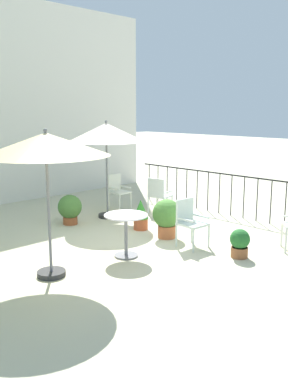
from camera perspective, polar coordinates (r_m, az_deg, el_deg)
ground_plane at (r=8.45m, az=-1.31°, el=-6.50°), size 60.00×60.00×0.00m
villa_facade at (r=12.25m, az=-18.05°, el=11.43°), size 9.34×0.30×5.49m
terrace_railing at (r=10.55m, az=10.89°, el=0.63°), size 0.03×5.63×1.01m
patio_umbrella_0 at (r=6.41m, az=-13.05°, el=6.02°), size 1.90×1.90×2.27m
patio_umbrella_1 at (r=9.94m, az=-5.09°, el=7.85°), size 1.80×1.80×2.30m
cafe_table_0 at (r=7.41m, az=-2.44°, el=-4.76°), size 0.76×0.76×0.76m
patio_chair_0 at (r=11.01m, az=-3.56°, el=0.37°), size 0.43×0.47×0.89m
patio_chair_1 at (r=10.48m, az=1.96°, el=-0.16°), size 0.52×0.56×0.89m
patio_chair_2 at (r=8.02m, az=6.15°, el=-3.69°), size 0.49×0.49×0.90m
potted_plant_0 at (r=9.66m, az=-9.92°, el=-2.16°), size 0.54×0.54×0.67m
potted_plant_1 at (r=7.62m, az=12.74°, el=-6.66°), size 0.35×0.35×0.51m
potted_plant_2 at (r=9.11m, az=-0.45°, el=-3.01°), size 0.33×0.33×0.65m
potted_plant_3 at (r=8.52m, az=3.08°, el=-3.26°), size 0.58×0.58×0.79m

